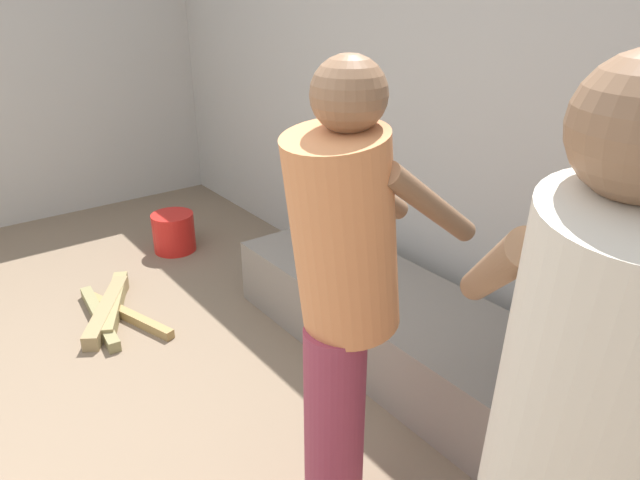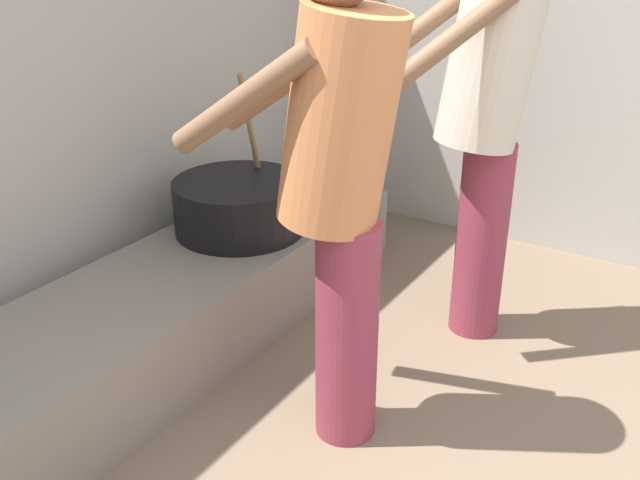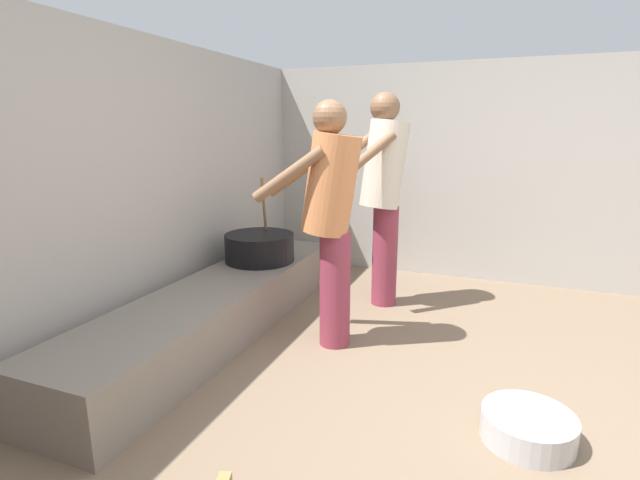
{
  "view_description": "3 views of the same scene",
  "coord_description": "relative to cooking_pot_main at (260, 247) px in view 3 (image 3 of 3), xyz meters",
  "views": [
    {
      "loc": [
        2.06,
        0.2,
        1.75
      ],
      "look_at": [
        0.43,
        1.41,
        0.83
      ],
      "focal_mm": 33.46,
      "sensor_mm": 36.0,
      "label": 1
    },
    {
      "loc": [
        -0.81,
        0.2,
        1.58
      ],
      "look_at": [
        0.89,
        1.28,
        0.66
      ],
      "focal_mm": 39.89,
      "sensor_mm": 36.0,
      "label": 2
    },
    {
      "loc": [
        -1.86,
        0.2,
        1.38
      ],
      "look_at": [
        0.45,
        1.1,
        0.8
      ],
      "focal_mm": 26.31,
      "sensor_mm": 36.0,
      "label": 3
    }
  ],
  "objects": [
    {
      "name": "ground_plane",
      "position": [
        -1.36,
        -1.98,
        -0.47
      ],
      "size": [
        11.04,
        11.04,
        0.0
      ],
      "primitive_type": "plane",
      "color": "#75604C"
    },
    {
      "name": "block_enclosure_rear",
      "position": [
        -1.36,
        0.51,
        0.53
      ],
      "size": [
        5.72,
        0.2,
        1.99
      ],
      "primitive_type": "cube",
      "color": "#ADA8A0",
      "rests_on": "ground_plane"
    },
    {
      "name": "cooking_pot_main",
      "position": [
        0.0,
        0.0,
        0.0
      ],
      "size": [
        0.55,
        0.55,
        0.68
      ],
      "color": "black",
      "rests_on": "hearth_ledge"
    },
    {
      "name": "cook_in_cream_shirt",
      "position": [
        0.32,
        -0.92,
        0.49
      ],
      "size": [
        0.71,
        0.7,
        1.66
      ],
      "color": "#8C3347",
      "rests_on": "ground_plane"
    },
    {
      "name": "metal_mixing_bowl",
      "position": [
        -1.13,
        -1.98,
        -0.4
      ],
      "size": [
        0.41,
        0.41,
        0.13
      ],
      "primitive_type": "cylinder",
      "color": "#B7B7BC",
      "rests_on": "ground_plane"
    },
    {
      "name": "block_enclosure_right",
      "position": [
        1.4,
        -1.98,
        0.53
      ],
      "size": [
        0.2,
        5.17,
        1.99
      ],
      "primitive_type": "cube",
      "color": "#ADA8A0",
      "rests_on": "ground_plane"
    },
    {
      "name": "hearth_ledge",
      "position": [
        -0.63,
        -0.01,
        -0.29
      ],
      "size": [
        2.78,
        0.6,
        0.35
      ],
      "primitive_type": "cube",
      "color": "slate",
      "rests_on": "ground_plane"
    },
    {
      "name": "cook_in_orange_shirt",
      "position": [
        -0.51,
        -0.79,
        0.43
      ],
      "size": [
        0.42,
        0.69,
        1.56
      ],
      "color": "#8C3347",
      "rests_on": "ground_plane"
    }
  ]
}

